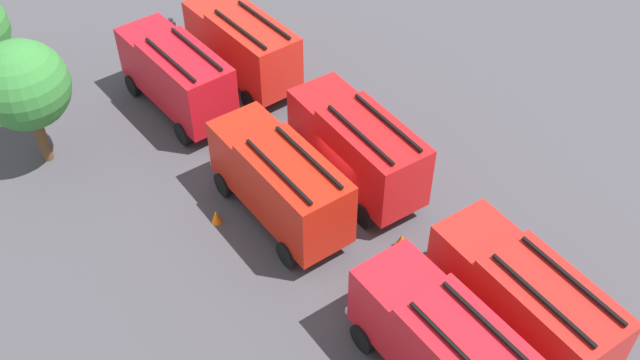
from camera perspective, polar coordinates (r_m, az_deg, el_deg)
The scene contains 12 objects.
ground_plane at distance 30.95m, azimuth 0.00°, elevation -1.89°, with size 56.03×56.03×0.00m, color #423F44.
fire_truck_0 at distance 25.84m, azimuth 15.76°, elevation -9.06°, with size 7.26×2.91×3.88m.
fire_truck_1 at distance 30.50m, azimuth 2.93°, elevation 2.75°, with size 7.27×2.93×3.88m.
fire_truck_2 at distance 36.94m, azimuth -6.18°, elevation 10.62°, with size 7.31×3.03×3.88m.
fire_truck_3 at distance 24.11m, azimuth 9.90°, elevation -12.93°, with size 7.20×2.76×3.88m.
fire_truck_4 at distance 28.91m, azimuth -3.23°, elevation -0.01°, with size 7.22×2.79×3.88m.
fire_truck_5 at distance 35.28m, azimuth -11.31°, elevation 8.24°, with size 7.32×3.07×3.88m.
firefighter_0 at distance 40.80m, azimuth -11.61°, elevation 11.44°, with size 0.37×0.48×1.74m.
firefighter_1 at distance 28.50m, azimuth 15.09°, elevation -6.00°, with size 0.33×0.46×1.80m.
tree_2 at distance 33.00m, azimuth -22.41°, elevation 6.92°, with size 3.91×3.91×6.06m.
traffic_cone_0 at distance 29.18m, azimuth 6.43°, elevation -4.81°, with size 0.51×0.51×0.73m, color #F2600C.
traffic_cone_1 at distance 30.28m, azimuth -8.23°, elevation -2.89°, with size 0.45×0.45×0.64m, color #F2600C.
Camera 1 is at (-17.73, 12.69, 21.96)m, focal length 40.41 mm.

